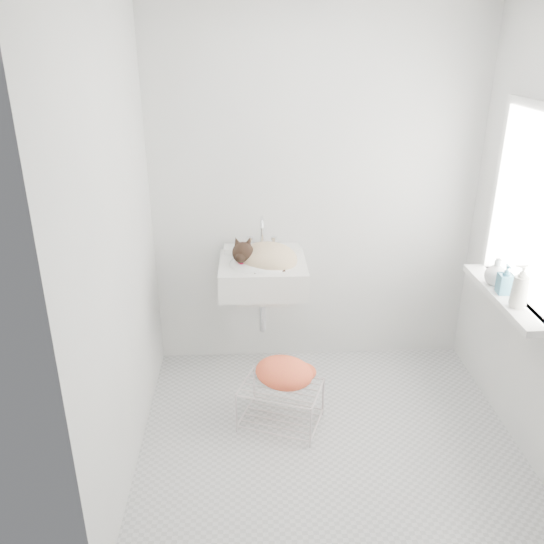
{
  "coord_description": "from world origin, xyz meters",
  "views": [
    {
      "loc": [
        -0.45,
        -2.63,
        2.22
      ],
      "look_at": [
        -0.31,
        0.5,
        0.88
      ],
      "focal_mm": 36.93,
      "sensor_mm": 36.0,
      "label": 1
    }
  ],
  "objects_px": {
    "sink": "(263,262)",
    "bottle_a": "(517,307)",
    "cat": "(265,257)",
    "bottle_c": "(494,284)",
    "wire_rack": "(281,403)",
    "bottle_b": "(503,293)"
  },
  "relations": [
    {
      "from": "sink",
      "to": "cat",
      "type": "xyz_separation_m",
      "value": [
        0.01,
        -0.02,
        0.04
      ]
    },
    {
      "from": "wire_rack",
      "to": "bottle_a",
      "type": "bearing_deg",
      "value": -6.74
    },
    {
      "from": "cat",
      "to": "bottle_a",
      "type": "height_order",
      "value": "cat"
    },
    {
      "from": "cat",
      "to": "bottle_c",
      "type": "bearing_deg",
      "value": -9.57
    },
    {
      "from": "bottle_a",
      "to": "bottle_b",
      "type": "height_order",
      "value": "bottle_a"
    },
    {
      "from": "cat",
      "to": "bottle_a",
      "type": "relative_size",
      "value": 2.08
    },
    {
      "from": "bottle_a",
      "to": "bottle_b",
      "type": "distance_m",
      "value": 0.17
    },
    {
      "from": "sink",
      "to": "bottle_a",
      "type": "relative_size",
      "value": 2.72
    },
    {
      "from": "cat",
      "to": "sink",
      "type": "bearing_deg",
      "value": 135.51
    },
    {
      "from": "bottle_a",
      "to": "cat",
      "type": "bearing_deg",
      "value": 152.75
    },
    {
      "from": "bottle_a",
      "to": "sink",
      "type": "bearing_deg",
      "value": 152.42
    },
    {
      "from": "sink",
      "to": "bottle_a",
      "type": "xyz_separation_m",
      "value": [
        1.36,
        -0.71,
        0.0
      ]
    },
    {
      "from": "sink",
      "to": "wire_rack",
      "type": "height_order",
      "value": "sink"
    },
    {
      "from": "bottle_c",
      "to": "wire_rack",
      "type": "bearing_deg",
      "value": -173.31
    },
    {
      "from": "bottle_a",
      "to": "bottle_c",
      "type": "distance_m",
      "value": 0.3
    },
    {
      "from": "bottle_a",
      "to": "bottle_c",
      "type": "height_order",
      "value": "bottle_a"
    },
    {
      "from": "wire_rack",
      "to": "sink",
      "type": "bearing_deg",
      "value": 99.0
    },
    {
      "from": "wire_rack",
      "to": "bottle_c",
      "type": "bearing_deg",
      "value": 6.69
    },
    {
      "from": "cat",
      "to": "bottle_c",
      "type": "xyz_separation_m",
      "value": [
        1.35,
        -0.39,
        -0.04
      ]
    },
    {
      "from": "sink",
      "to": "bottle_a",
      "type": "height_order",
      "value": "sink"
    },
    {
      "from": "cat",
      "to": "wire_rack",
      "type": "relative_size",
      "value": 0.95
    },
    {
      "from": "wire_rack",
      "to": "bottle_b",
      "type": "relative_size",
      "value": 2.61
    }
  ]
}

